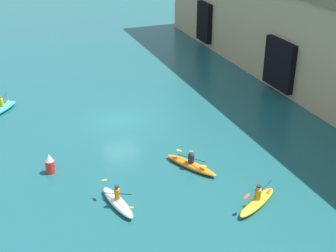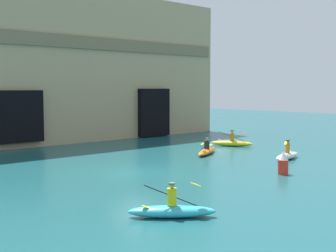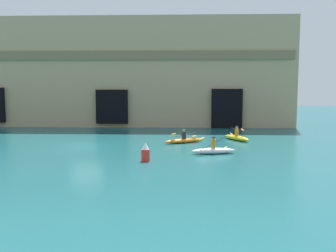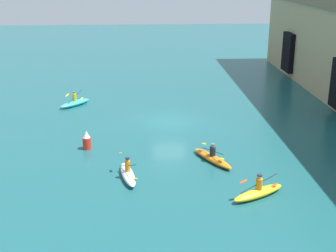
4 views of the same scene
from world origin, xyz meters
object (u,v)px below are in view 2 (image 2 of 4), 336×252
object	(u,v)px
kayak_orange	(207,151)
kayak_white	(287,155)
marker_buoy	(283,164)
kayak_cyan	(172,210)
kayak_yellow	(232,143)

from	to	relation	value
kayak_orange	kayak_white	distance (m)	5.34
marker_buoy	kayak_cyan	bearing A→B (deg)	-168.29
kayak_cyan	kayak_white	distance (m)	14.93
kayak_yellow	kayak_white	xyz separation A→B (m)	(-2.56, -6.58, -0.01)
kayak_yellow	kayak_cyan	bearing A→B (deg)	94.45
marker_buoy	kayak_yellow	bearing A→B (deg)	52.76
kayak_cyan	kayak_yellow	world-z (taller)	kayak_cyan
kayak_cyan	kayak_white	size ratio (longest dim) A/B	0.88
kayak_orange	kayak_yellow	size ratio (longest dim) A/B	1.11
marker_buoy	kayak_white	bearing A→B (deg)	30.87
kayak_white	marker_buoy	bearing A→B (deg)	19.73
kayak_white	kayak_cyan	bearing A→B (deg)	7.15
kayak_cyan	kayak_orange	distance (m)	15.51
kayak_cyan	kayak_orange	size ratio (longest dim) A/B	0.81
kayak_cyan	kayak_white	bearing A→B (deg)	59.29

